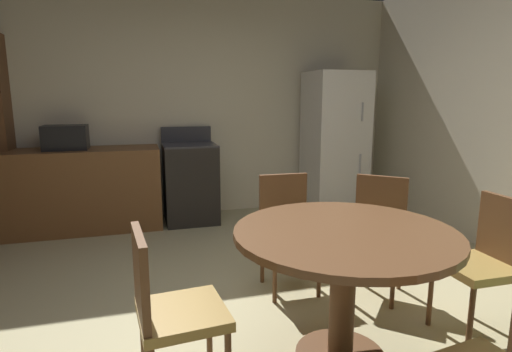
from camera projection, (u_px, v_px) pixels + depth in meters
ground_plane at (258, 332)px, 2.61m from camera, size 14.00×14.00×0.00m
wall_back at (192, 105)px, 5.10m from camera, size 5.41×0.12×2.70m
kitchen_counter at (68, 191)px, 4.51m from camera, size 1.96×0.60×0.90m
oven_range at (190, 182)px, 4.87m from camera, size 0.60×0.60×1.10m
refrigerator at (334, 143)px, 5.23m from camera, size 0.68×0.68×1.76m
microwave at (66, 137)px, 4.41m from camera, size 0.44×0.32×0.26m
dining_table at (344, 258)px, 2.24m from camera, size 1.20×1.20×0.76m
chair_east at (486, 258)px, 2.50m from camera, size 0.41×0.41×0.87m
chair_north at (287, 224)px, 3.16m from camera, size 0.41×0.41×0.87m
chair_northeast at (377, 227)px, 3.09m from camera, size 0.57×0.57×0.87m
chair_west at (168, 306)px, 1.92m from camera, size 0.43×0.43×0.87m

